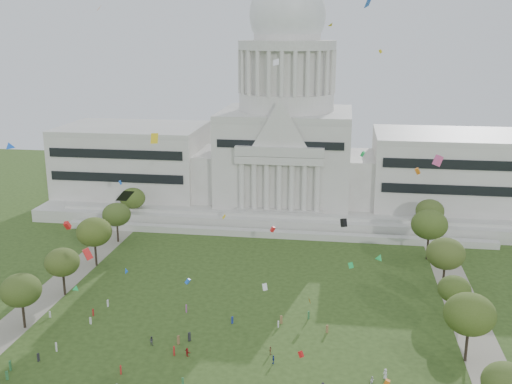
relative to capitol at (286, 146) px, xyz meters
name	(u,v)px	position (x,y,z in m)	size (l,w,h in m)	color
capitol	(286,146)	(0.00, 0.00, 0.00)	(160.00, 64.50, 91.30)	beige
path_left	(41,301)	(-48.00, -83.59, -22.28)	(8.00, 160.00, 0.04)	gray
path_right	(473,330)	(48.00, -83.59, -22.28)	(8.00, 160.00, 0.04)	gray
row_tree_r_1	(506,383)	(46.22, -115.34, -14.64)	(7.58, 7.58, 10.78)	black
row_tree_l_2	(21,290)	(-45.04, -96.29, -13.79)	(8.42, 8.42, 11.97)	black
row_tree_r_2	(470,314)	(44.17, -96.15, -12.64)	(9.55, 9.55, 13.58)	black
row_tree_l_3	(62,262)	(-44.09, -79.67, -14.09)	(8.12, 8.12, 11.55)	black
row_tree_r_3	(454,289)	(44.40, -79.10, -15.21)	(7.01, 7.01, 9.98)	black
row_tree_l_4	(94,232)	(-44.08, -61.17, -12.90)	(9.29, 9.29, 13.21)	black
row_tree_r_4	(446,254)	(44.76, -63.55, -13.01)	(9.19, 9.19, 13.06)	black
row_tree_l_5	(117,215)	(-45.22, -42.58, -13.88)	(8.33, 8.33, 11.85)	black
row_tree_r_5	(429,225)	(43.49, -43.40, -12.37)	(9.82, 9.82, 13.96)	black
row_tree_l_6	(133,198)	(-46.87, -24.45, -14.02)	(8.19, 8.19, 11.64)	black
row_tree_r_6	(430,211)	(45.96, -25.46, -13.79)	(8.42, 8.42, 11.97)	black
person_0	(385,374)	(28.86, -104.55, -21.31)	(0.96, 0.62, 1.96)	silver
person_2	(372,381)	(26.48, -106.86, -21.47)	(0.80, 0.49, 1.65)	silver
person_4	(273,359)	(8.39, -102.50, -21.45)	(0.99, 0.54, 1.70)	navy
person_5	(187,352)	(-8.27, -102.32, -21.45)	(1.57, 0.62, 1.69)	#B21E1E
person_8	(152,341)	(-16.36, -99.25, -21.35)	(0.92, 0.57, 1.89)	#4C4C51
person_10	(270,351)	(7.44, -99.39, -21.44)	(1.01, 0.55, 1.72)	olive
distant_crowd	(170,345)	(-12.34, -100.31, -21.42)	(68.31, 35.52, 1.92)	#33723F
kite_swarm	(225,208)	(-0.98, -99.71, 7.01)	(85.51, 101.02, 63.37)	yellow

